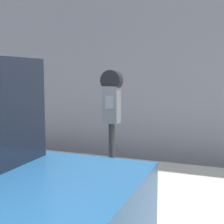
{
  "coord_description": "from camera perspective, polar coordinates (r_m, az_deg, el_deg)",
  "views": [
    {
      "loc": [
        1.15,
        -1.67,
        1.65
      ],
      "look_at": [
        0.0,
        1.27,
        1.26
      ],
      "focal_mm": 50.0,
      "sensor_mm": 36.0,
      "label": 1
    }
  ],
  "objects": [
    {
      "name": "sidewalk",
      "position": [
        4.34,
        4.58,
        -14.52
      ],
      "size": [
        24.0,
        2.8,
        0.12
      ],
      "color": "#BCB7AD",
      "rests_on": "ground_plane"
    },
    {
      "name": "building_facade",
      "position": [
        6.13,
        10.6,
        18.64
      ],
      "size": [
        24.0,
        0.3,
        5.79
      ],
      "color": "gray",
      "rests_on": "ground_plane"
    },
    {
      "name": "parking_meter",
      "position": [
        3.18,
        -0.0,
        -0.85
      ],
      "size": [
        0.21,
        0.14,
        1.57
      ],
      "color": "#2D2D30",
      "rests_on": "sidewalk"
    }
  ]
}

